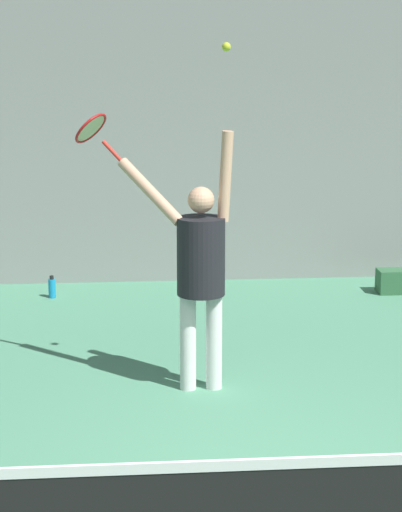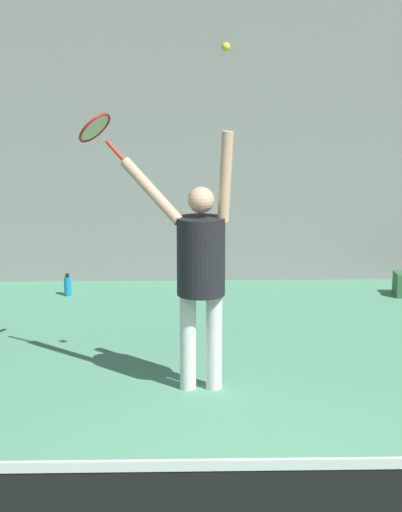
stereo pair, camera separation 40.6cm
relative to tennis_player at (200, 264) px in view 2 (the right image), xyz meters
The scene contains 5 objects.
back_wall 3.86m from the tennis_player, 85.92° to the left, with size 18.00×0.10×5.00m.
tennis_player is the anchor object (origin of this frame).
tennis_racket 1.40m from the tennis_player, 149.65° to the left, with size 0.45×0.40×0.40m.
tennis_ball 1.69m from the tennis_player, 26.75° to the right, with size 0.07×0.07×0.07m.
water_bottle 3.33m from the tennis_player, 116.01° to the left, with size 0.08×0.08×0.25m.
Camera 2 is at (-0.42, -4.95, 2.74)m, focal length 65.00 mm.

